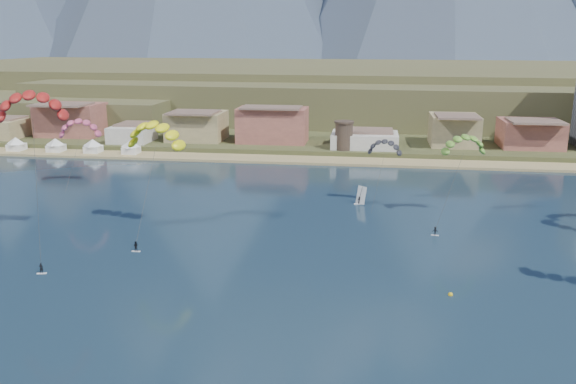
{
  "coord_description": "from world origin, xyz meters",
  "views": [
    {
      "loc": [
        13.39,
        -61.87,
        34.76
      ],
      "look_at": [
        0.0,
        32.0,
        10.0
      ],
      "focal_mm": 37.33,
      "sensor_mm": 36.0,
      "label": 1
    }
  ],
  "objects": [
    {
      "name": "ground",
      "position": [
        0.0,
        0.0,
        0.0
      ],
      "size": [
        2400.0,
        2400.0,
        0.0
      ],
      "primitive_type": "plane",
      "color": "black",
      "rests_on": "ground"
    },
    {
      "name": "beach",
      "position": [
        0.0,
        106.0,
        0.25
      ],
      "size": [
        2200.0,
        12.0,
        0.9
      ],
      "color": "tan",
      "rests_on": "ground"
    },
    {
      "name": "land",
      "position": [
        0.0,
        560.0,
        0.0
      ],
      "size": [
        2200.0,
        900.0,
        4.0
      ],
      "color": "#4D4B2A",
      "rests_on": "ground"
    },
    {
      "name": "foothills",
      "position": [
        22.39,
        232.47,
        9.08
      ],
      "size": [
        940.0,
        210.0,
        18.0
      ],
      "color": "brown",
      "rests_on": "ground"
    },
    {
      "name": "town",
      "position": [
        -40.0,
        122.0,
        8.0
      ],
      "size": [
        400.0,
        24.0,
        12.0
      ],
      "color": "silver",
      "rests_on": "ground"
    },
    {
      "name": "watchtower",
      "position": [
        5.0,
        114.0,
        6.37
      ],
      "size": [
        5.82,
        5.82,
        8.6
      ],
      "color": "#47382D",
      "rests_on": "ground"
    },
    {
      "name": "beach_tents",
      "position": [
        -76.25,
        106.0,
        3.71
      ],
      "size": [
        43.4,
        6.4,
        5.0
      ],
      "color": "white",
      "rests_on": "ground"
    },
    {
      "name": "kitesurfer_red",
      "position": [
        -42.07,
        29.37,
        24.48
      ],
      "size": [
        13.8,
        17.93,
        28.76
      ],
      "color": "silver",
      "rests_on": "ground"
    },
    {
      "name": "kitesurfer_yellow",
      "position": [
        -24.96,
        39.24,
        18.46
      ],
      "size": [
        12.23,
        15.57,
        22.36
      ],
      "color": "silver",
      "rests_on": "ground"
    },
    {
      "name": "kitesurfer_green",
      "position": [
        30.76,
        54.53,
        15.16
      ],
      "size": [
        11.15,
        14.81,
        19.3
      ],
      "color": "silver",
      "rests_on": "ground"
    },
    {
      "name": "distant_kite_pink",
      "position": [
        -54.6,
        68.96,
        14.65
      ],
      "size": [
        10.7,
        7.3,
        17.97
      ],
      "color": "#262626",
      "rests_on": "ground"
    },
    {
      "name": "distant_kite_dark",
      "position": [
        16.01,
        62.33,
        12.96
      ],
      "size": [
        7.86,
        6.09,
        15.79
      ],
      "color": "#262626",
      "rests_on": "ground"
    },
    {
      "name": "windsurfer",
      "position": [
        11.25,
        61.89,
        1.24
      ],
      "size": [
        2.27,
        2.5,
        3.89
      ],
      "color": "silver",
      "rests_on": "ground"
    },
    {
      "name": "buoy",
      "position": [
        24.86,
        16.99,
        0.11
      ],
      "size": [
        0.66,
        0.66,
        0.66
      ],
      "color": "gold",
      "rests_on": "ground"
    }
  ]
}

